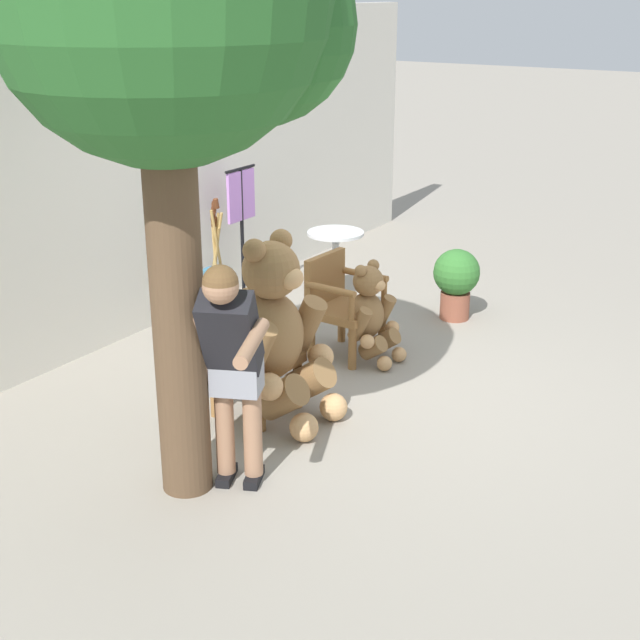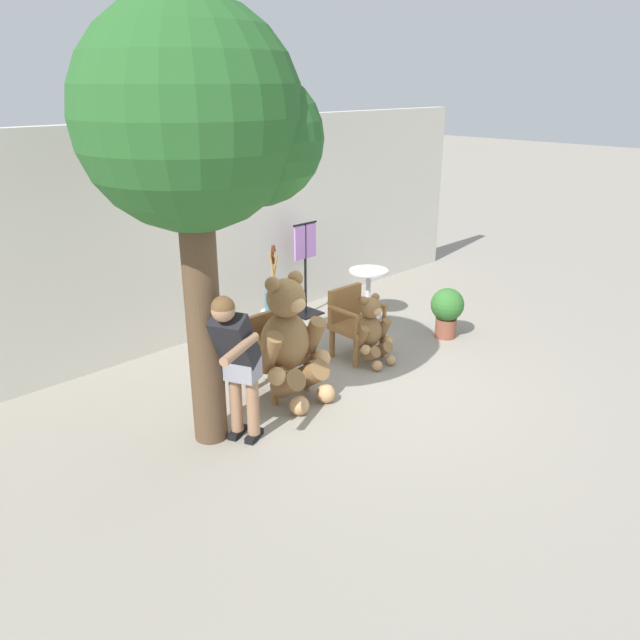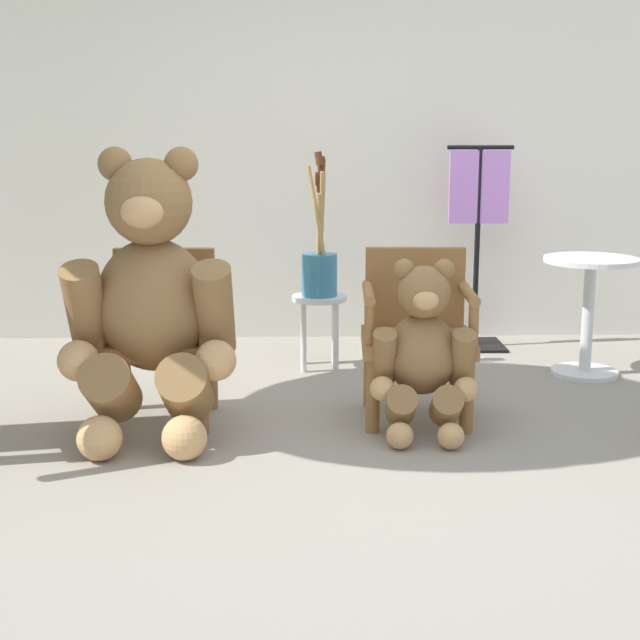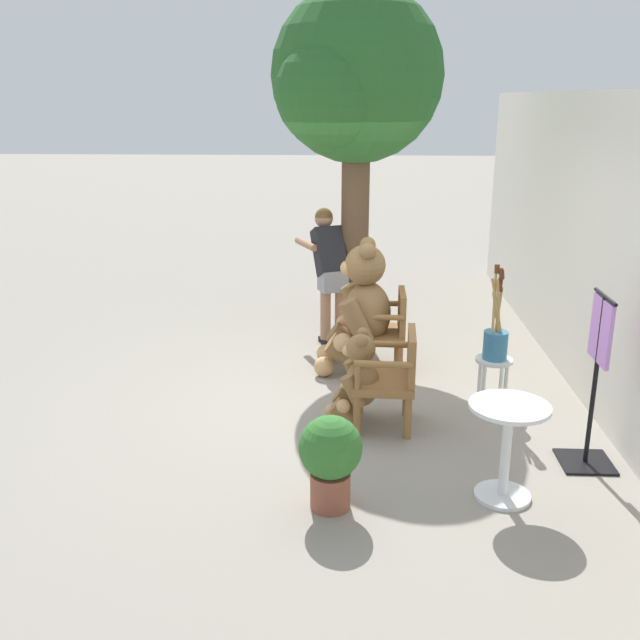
% 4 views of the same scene
% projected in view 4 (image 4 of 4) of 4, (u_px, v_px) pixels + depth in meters
% --- Properties ---
extents(ground_plane, '(60.00, 60.00, 0.00)m').
position_uv_depth(ground_plane, '(335.00, 394.00, 6.86)').
color(ground_plane, gray).
extents(back_wall, '(10.00, 0.16, 2.80)m').
position_uv_depth(back_wall, '(605.00, 254.00, 6.33)').
color(back_wall, silver).
rests_on(back_wall, ground).
extents(wooden_chair_left, '(0.57, 0.53, 0.86)m').
position_uv_depth(wooden_chair_left, '(385.00, 329.00, 7.32)').
color(wooden_chair_left, olive).
rests_on(wooden_chair_left, ground).
extents(wooden_chair_right, '(0.59, 0.55, 0.86)m').
position_uv_depth(wooden_chair_right, '(391.00, 376.00, 6.08)').
color(wooden_chair_right, olive).
rests_on(wooden_chair_right, ground).
extents(teddy_bear_large, '(0.83, 0.78, 1.38)m').
position_uv_depth(teddy_bear_large, '(360.00, 308.00, 7.27)').
color(teddy_bear_large, olive).
rests_on(teddy_bear_large, ground).
extents(teddy_bear_small, '(0.51, 0.50, 0.86)m').
position_uv_depth(teddy_bear_small, '(357.00, 380.00, 6.11)').
color(teddy_bear_small, olive).
rests_on(teddy_bear_small, ground).
extents(person_visitor, '(0.70, 0.68, 1.53)m').
position_uv_depth(person_visitor, '(329.00, 264.00, 8.14)').
color(person_visitor, black).
rests_on(person_visitor, ground).
extents(white_stool, '(0.34, 0.34, 0.46)m').
position_uv_depth(white_stool, '(493.00, 369.00, 6.52)').
color(white_stool, silver).
rests_on(white_stool, ground).
extents(brush_bucket, '(0.22, 0.22, 0.88)m').
position_uv_depth(brush_bucket, '(496.00, 338.00, 6.43)').
color(brush_bucket, teal).
rests_on(brush_bucket, white_stool).
extents(round_side_table, '(0.56, 0.56, 0.72)m').
position_uv_depth(round_side_table, '(507.00, 441.00, 4.96)').
color(round_side_table, silver).
rests_on(round_side_table, ground).
extents(patio_tree, '(1.96, 1.87, 3.90)m').
position_uv_depth(patio_tree, '(353.00, 83.00, 7.59)').
color(patio_tree, brown).
rests_on(patio_tree, ground).
extents(potted_plant, '(0.44, 0.44, 0.68)m').
position_uv_depth(potted_plant, '(330.00, 456.00, 4.86)').
color(potted_plant, brown).
rests_on(potted_plant, ground).
extents(clothing_display_stand, '(0.44, 0.40, 1.36)m').
position_uv_depth(clothing_display_stand, '(595.00, 377.00, 5.36)').
color(clothing_display_stand, black).
rests_on(clothing_display_stand, ground).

